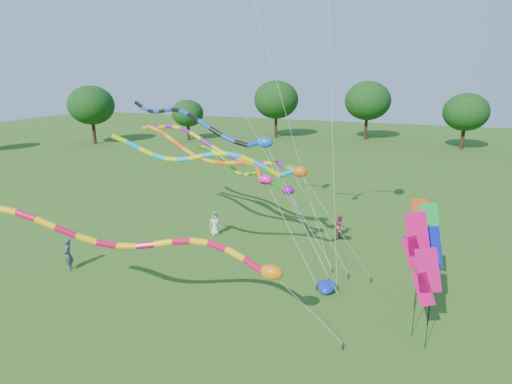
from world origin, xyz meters
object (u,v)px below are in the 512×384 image
(tube_kite_red, at_px, (172,249))
(person_c, at_px, (340,226))
(blue_nylon_heap, at_px, (328,287))
(person_a, at_px, (215,223))
(tube_kite_orange, at_px, (212,156))
(person_b, at_px, (68,254))

(tube_kite_red, bearing_deg, person_c, 60.49)
(blue_nylon_heap, height_order, person_a, person_a)
(tube_kite_orange, xyz_separation_m, person_b, (-6.09, -5.74, -4.88))
(tube_kite_red, distance_m, person_b, 9.50)
(blue_nylon_heap, bearing_deg, tube_kite_red, -133.01)
(tube_kite_red, height_order, tube_kite_orange, tube_kite_orange)
(person_b, relative_size, person_c, 1.19)
(person_a, height_order, person_c, person_a)
(tube_kite_orange, height_order, person_c, tube_kite_orange)
(tube_kite_orange, relative_size, person_b, 7.49)
(tube_kite_red, height_order, person_b, tube_kite_red)
(person_a, bearing_deg, person_c, -26.98)
(person_a, relative_size, person_b, 0.89)
(person_b, height_order, person_c, person_b)
(blue_nylon_heap, height_order, person_b, person_b)
(blue_nylon_heap, distance_m, person_a, 9.96)
(tube_kite_orange, relative_size, person_a, 8.40)
(tube_kite_orange, xyz_separation_m, person_a, (-0.89, 1.89, -4.97))
(person_c, bearing_deg, person_b, 91.03)
(person_b, bearing_deg, blue_nylon_heap, 64.10)
(tube_kite_red, distance_m, blue_nylon_heap, 8.52)
(tube_kite_orange, relative_size, blue_nylon_heap, 10.45)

